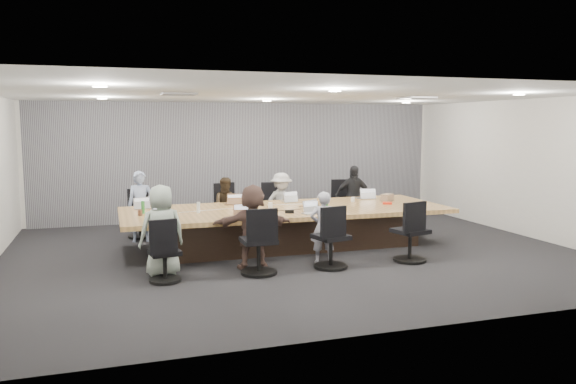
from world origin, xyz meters
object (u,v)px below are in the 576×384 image
object	(u,v)px
bottle_green_left	(143,207)
canvas_bag	(387,198)
chair_1	(224,212)
chair_3	(346,207)
laptop_5	(245,217)
chair_5	(259,246)
laptop_2	(289,201)
chair_7	(410,236)
person_0	(141,206)
conference_table	(286,226)
laptop_6	(312,213)
bottle_clear	(198,207)
stapler	(289,212)
person_2	(281,203)
chair_6	(331,242)
person_3	(353,197)
mug_brown	(140,213)
laptop_1	(233,204)
snack_packet	(387,203)
person_5	(253,227)
laptop_3	(364,198)
person_1	(227,207)
chair_4	(165,257)
bottle_green_right	(326,200)
person_4	(162,231)
person_6	(323,227)
laptop_4	(159,221)
chair_0	(140,219)
chair_2	(277,211)
laptop_0	(142,208)

from	to	relation	value
bottle_green_left	canvas_bag	xyz separation A→B (m)	(4.82, 0.13, -0.04)
chair_1	chair_3	bearing A→B (deg)	165.68
chair_3	laptop_5	size ratio (longest dim) A/B	2.93
chair_3	chair_5	world-z (taller)	chair_5
chair_1	chair_5	bearing A→B (deg)	73.26
laptop_2	laptop_5	world-z (taller)	same
chair_7	chair_3	bearing A→B (deg)	70.42
chair_5	person_0	size ratio (longest dim) A/B	0.63
chair_3	canvas_bag	world-z (taller)	canvas_bag
conference_table	laptop_6	distance (m)	0.90
conference_table	bottle_clear	bearing A→B (deg)	-176.71
laptop_6	stapler	bearing A→B (deg)	139.29
person_2	chair_6	bearing A→B (deg)	-105.10
chair_7	person_3	world-z (taller)	person_3
mug_brown	conference_table	bearing A→B (deg)	1.59
laptop_1	chair_3	bearing A→B (deg)	-153.50
bottle_green_left	snack_packet	distance (m)	4.62
bottle_clear	mug_brown	xyz separation A→B (m)	(-0.99, 0.02, -0.05)
laptop_6	conference_table	bearing A→B (deg)	90.58
person_5	laptop_5	size ratio (longest dim) A/B	4.63
laptop_3	person_5	bearing A→B (deg)	39.72
chair_1	bottle_green_left	world-z (taller)	bottle_green_left
chair_6	laptop_3	xyz separation A→B (m)	(1.77, 2.50, 0.33)
person_1	laptop_3	distance (m)	2.87
person_3	person_5	xyz separation A→B (m)	(-2.96, -2.70, -0.02)
chair_1	chair_4	xyz separation A→B (m)	(-1.56, -3.40, -0.07)
bottle_green_right	laptop_5	bearing A→B (deg)	-157.15
person_4	person_6	world-z (taller)	person_4
person_6	laptop_4	bearing A→B (deg)	1.51
bottle_clear	stapler	bearing A→B (deg)	-19.26
bottle_green_right	chair_5	bearing A→B (deg)	-137.03
laptop_3	person_6	distance (m)	2.79
chair_5	mug_brown	bearing A→B (deg)	135.24
snack_packet	chair_0	bearing A→B (deg)	158.30
conference_table	chair_1	xyz separation A→B (m)	(-0.85, 1.70, 0.04)
laptop_5	snack_packet	bearing A→B (deg)	17.71
snack_packet	person_4	bearing A→B (deg)	-164.57
laptop_2	laptop_3	distance (m)	1.65
chair_0	bottle_clear	bearing A→B (deg)	121.97
person_0	laptop_5	world-z (taller)	person_0
chair_2	chair_5	size ratio (longest dim) A/B	0.95
chair_5	laptop_4	xyz separation A→B (m)	(-1.41, 0.90, 0.31)
chair_0	chair_3	xyz separation A→B (m)	(4.53, 0.00, 0.05)
person_0	person_2	size ratio (longest dim) A/B	1.09
chair_7	laptop_5	size ratio (longest dim) A/B	2.95
laptop_0	laptop_1	size ratio (longest dim) A/B	0.88
person_2	laptop_6	xyz separation A→B (m)	(-0.11, -2.15, 0.11)
laptop_0	stapler	xyz separation A→B (m)	(2.42, -1.42, 0.02)
chair_5	laptop_0	size ratio (longest dim) A/B	3.06
laptop_0	chair_5	bearing A→B (deg)	115.82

